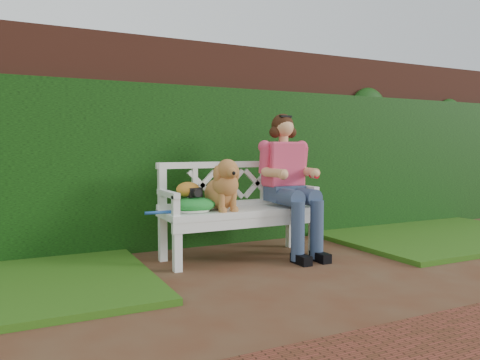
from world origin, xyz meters
name	(u,v)px	position (x,y,z in m)	size (l,w,h in m)	color
ground	(310,281)	(0.00, 0.00, 0.00)	(60.00, 60.00, 0.00)	#522616
brick_wall	(215,144)	(0.00, 1.90, 1.10)	(10.00, 0.30, 2.20)	brown
ivy_hedge	(223,166)	(0.00, 1.68, 0.85)	(10.00, 0.18, 1.70)	#1B6011
grass_right	(434,234)	(2.40, 0.90, 0.03)	(2.60, 2.00, 0.05)	#265514
garden_bench	(240,233)	(-0.15, 0.95, 0.24)	(1.58, 0.60, 0.48)	white
seated_woman	(286,185)	(0.34, 0.93, 0.68)	(0.58, 0.77, 1.36)	#FF5956
dog	(222,184)	(-0.36, 0.91, 0.72)	(0.32, 0.43, 0.48)	#AF532B
tennis_racket	(189,211)	(-0.69, 0.90, 0.49)	(0.62, 0.26, 0.03)	white
green_bag	(194,204)	(-0.64, 0.90, 0.55)	(0.40, 0.31, 0.14)	#428F36
camera_item	(194,192)	(-0.64, 0.91, 0.66)	(0.13, 0.10, 0.09)	black
baseball_glove	(188,189)	(-0.68, 0.94, 0.68)	(0.21, 0.16, 0.14)	#C57B24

